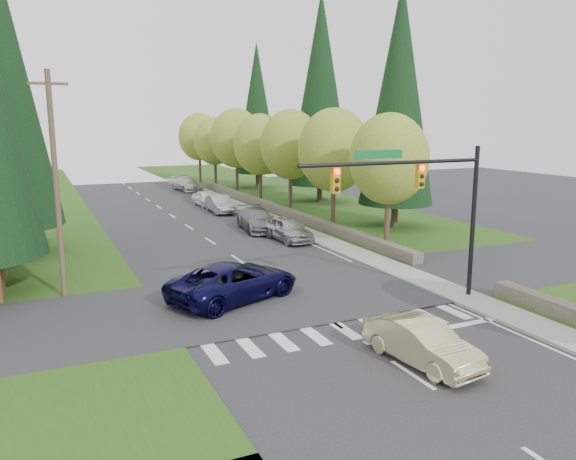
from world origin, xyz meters
TOP-DOWN VIEW (x-y plane):
  - ground at (0.00, 0.00)m, footprint 120.00×120.00m
  - grass_east at (13.00, 20.00)m, footprint 14.00×110.00m
  - cross_street at (0.00, 8.00)m, footprint 120.00×8.00m
  - sidewalk_east at (6.90, 22.00)m, footprint 1.80×80.00m
  - curb_east at (6.05, 22.00)m, footprint 0.20×80.00m
  - stone_wall_north at (8.60, 30.00)m, footprint 0.70×40.00m
  - traffic_signal at (4.37, 4.50)m, footprint 8.70×0.37m
  - utility_pole at (-9.50, 12.00)m, footprint 1.60×0.24m
  - decid_tree_0 at (9.20, 14.00)m, footprint 4.80×4.80m
  - decid_tree_1 at (9.30, 21.00)m, footprint 5.20×5.20m
  - decid_tree_2 at (9.10, 28.00)m, footprint 5.00×5.00m
  - decid_tree_3 at (9.20, 35.00)m, footprint 5.00×5.00m
  - decid_tree_4 at (9.30, 42.00)m, footprint 5.40×5.40m
  - decid_tree_5 at (9.10, 49.00)m, footprint 4.80×4.80m
  - decid_tree_6 at (9.20, 56.00)m, footprint 5.20×5.20m
  - conifer_e_a at (14.00, 20.00)m, footprint 5.44×5.44m
  - conifer_e_b at (15.00, 34.00)m, footprint 6.12×6.12m
  - conifer_e_c at (14.00, 48.00)m, footprint 5.10×5.10m
  - sedan_champagne at (0.80, -0.39)m, footprint 2.08×4.52m
  - suv_navy at (-2.62, 8.46)m, footprint 6.85×5.02m
  - parked_car_a at (4.81, 18.94)m, footprint 2.04×4.74m
  - parked_car_b at (4.24, 23.15)m, footprint 2.85×5.69m
  - parked_car_c at (4.20, 32.02)m, footprint 1.81×4.69m
  - parked_car_d at (4.20, 36.37)m, footprint 1.95×4.21m
  - parked_car_e at (5.60, 48.57)m, footprint 2.80×5.66m

SIDE VIEW (x-z plane):
  - ground at x=0.00m, z-range 0.00..0.00m
  - cross_street at x=0.00m, z-range -0.05..0.05m
  - grass_east at x=13.00m, z-range 0.00..0.06m
  - sidewalk_east at x=6.90m, z-range 0.00..0.13m
  - curb_east at x=6.05m, z-range 0.00..0.13m
  - stone_wall_north at x=8.60m, z-range 0.00..0.70m
  - parked_car_d at x=4.20m, z-range 0.00..1.40m
  - sedan_champagne at x=0.80m, z-range 0.00..1.44m
  - parked_car_c at x=4.20m, z-range 0.00..1.53m
  - parked_car_e at x=5.60m, z-range 0.00..1.58m
  - parked_car_b at x=4.24m, z-range 0.00..1.59m
  - parked_car_a at x=4.81m, z-range 0.00..1.59m
  - suv_navy at x=-2.62m, z-range 0.00..1.73m
  - traffic_signal at x=4.37m, z-range 1.58..8.38m
  - utility_pole at x=-9.50m, z-range 0.14..10.14m
  - decid_tree_5 at x=9.10m, z-range 1.38..9.68m
  - decid_tree_0 at x=9.20m, z-range 1.41..9.78m
  - decid_tree_3 at x=9.20m, z-range 1.39..9.94m
  - decid_tree_1 at x=9.30m, z-range 1.40..10.20m
  - decid_tree_6 at x=9.20m, z-range 1.43..10.30m
  - decid_tree_2 at x=9.10m, z-range 1.52..10.34m
  - decid_tree_4 at x=9.30m, z-range 1.47..10.65m
  - conifer_e_c at x=14.00m, z-range 0.89..17.69m
  - conifer_e_a at x=14.00m, z-range 0.89..18.69m
  - conifer_e_b at x=15.00m, z-range 0.89..20.69m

